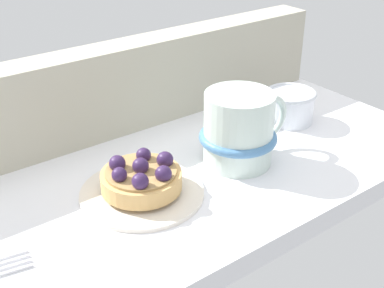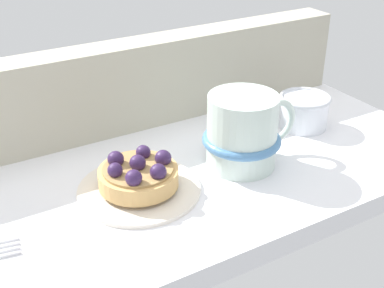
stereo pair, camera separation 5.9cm
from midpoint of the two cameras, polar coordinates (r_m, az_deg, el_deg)
The scene contains 6 objects.
ground_plane at distance 62.01cm, azimuth -6.27°, elevation -4.74°, with size 74.33×33.08×2.72cm, color white.
window_rail_back at distance 69.77cm, azimuth -12.61°, elevation 5.50°, with size 72.85×5.03×11.95cm, color #B2AD99.
dessert_plate at distance 58.06cm, azimuth -8.48°, elevation -5.31°, with size 13.94×13.94×0.97cm.
raspberry_tart at distance 56.99cm, azimuth -8.59°, elevation -3.72°, with size 8.98×8.98×3.75cm.
coffee_mug at distance 61.96cm, azimuth 2.62°, elevation 1.56°, with size 12.87×9.57×9.12cm.
sugar_bowl at distance 73.89cm, azimuth 8.63°, elevation 4.23°, with size 7.18×7.18×4.62cm.
Camera 1 is at (-27.92, -43.61, 32.56)cm, focal length 47.98 mm.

